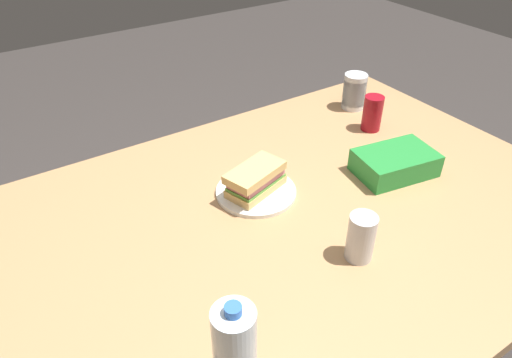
# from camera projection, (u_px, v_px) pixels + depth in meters

# --- Properties ---
(dining_table) EXTENTS (1.69, 1.12, 0.74)m
(dining_table) POSITION_uv_depth(u_px,v_px,m) (284.00, 237.00, 1.29)
(dining_table) COLOR tan
(dining_table) RESTS_ON ground_plane
(paper_plate) EXTENTS (0.23, 0.23, 0.01)m
(paper_plate) POSITION_uv_depth(u_px,v_px,m) (256.00, 192.00, 1.33)
(paper_plate) COLOR white
(paper_plate) RESTS_ON dining_table
(sandwich) EXTENTS (0.20, 0.15, 0.08)m
(sandwich) POSITION_uv_depth(u_px,v_px,m) (256.00, 179.00, 1.30)
(sandwich) COLOR #DBB26B
(sandwich) RESTS_ON paper_plate
(soda_can_red) EXTENTS (0.07, 0.07, 0.12)m
(soda_can_red) POSITION_uv_depth(u_px,v_px,m) (372.00, 113.00, 1.60)
(soda_can_red) COLOR maroon
(soda_can_red) RESTS_ON dining_table
(chip_bag) EXTENTS (0.25, 0.19, 0.07)m
(chip_bag) POSITION_uv_depth(u_px,v_px,m) (395.00, 163.00, 1.39)
(chip_bag) COLOR #268C38
(chip_bag) RESTS_ON dining_table
(water_bottle_tall) EXTENTS (0.07, 0.07, 0.24)m
(water_bottle_tall) POSITION_uv_depth(u_px,v_px,m) (235.00, 357.00, 0.78)
(water_bottle_tall) COLOR silver
(water_bottle_tall) RESTS_ON dining_table
(plastic_cup_stack) EXTENTS (0.08, 0.08, 0.13)m
(plastic_cup_stack) POSITION_uv_depth(u_px,v_px,m) (354.00, 91.00, 1.73)
(plastic_cup_stack) COLOR silver
(plastic_cup_stack) RESTS_ON dining_table
(soda_can_silver) EXTENTS (0.07, 0.07, 0.12)m
(soda_can_silver) POSITION_uv_depth(u_px,v_px,m) (361.00, 237.00, 1.09)
(soda_can_silver) COLOR silver
(soda_can_silver) RESTS_ON dining_table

